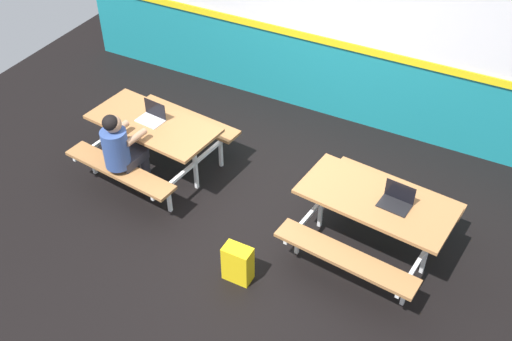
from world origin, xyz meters
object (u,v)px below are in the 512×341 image
at_px(student_nearer, 121,148).
at_px(laptop_silver, 152,117).
at_px(picnic_table_left, 154,133).
at_px(laptop_dark, 396,201).
at_px(backpack_dark, 238,263).
at_px(picnic_table_right, 375,211).

bearing_deg(student_nearer, laptop_silver, 88.02).
bearing_deg(picnic_table_left, laptop_dark, -0.56).
height_order(picnic_table_left, backpack_dark, picnic_table_left).
bearing_deg(laptop_dark, student_nearer, -170.39).
xyz_separation_m(picnic_table_left, backpack_dark, (1.77, -1.08, -0.36)).
bearing_deg(laptop_silver, student_nearer, -91.98).
relative_size(picnic_table_left, student_nearer, 1.41).
bearing_deg(picnic_table_right, laptop_dark, 4.60).
bearing_deg(picnic_table_right, backpack_dark, -135.98).
bearing_deg(laptop_dark, picnic_table_left, 179.44).
relative_size(picnic_table_right, laptop_silver, 4.99).
xyz_separation_m(laptop_silver, backpack_dark, (1.80, -1.12, -0.57)).
relative_size(picnic_table_left, backpack_dark, 3.88).
distance_m(picnic_table_left, laptop_dark, 3.05).
distance_m(picnic_table_right, backpack_dark, 1.54).
bearing_deg(picnic_table_left, backpack_dark, -31.48).
height_order(picnic_table_right, laptop_dark, laptop_dark).
bearing_deg(backpack_dark, laptop_silver, 148.04).
distance_m(student_nearer, laptop_dark, 3.14).
bearing_deg(laptop_dark, backpack_dark, -140.37).
bearing_deg(backpack_dark, laptop_dark, 39.63).
xyz_separation_m(laptop_silver, laptop_dark, (3.08, -0.07, 0.00)).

